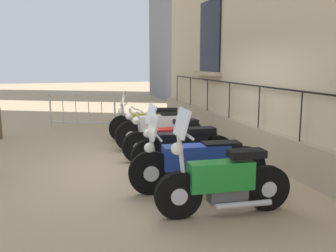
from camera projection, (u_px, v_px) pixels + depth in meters
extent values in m
plane|color=tan|center=(163.00, 167.00, 7.12)|extent=(60.00, 60.00, 0.00)
cube|color=tan|center=(259.00, 143.00, 7.64)|extent=(0.20, 13.14, 0.67)
cube|color=black|center=(210.00, 36.00, 9.98)|extent=(0.06, 1.35, 1.90)
cube|color=tan|center=(207.00, 73.00, 10.13)|extent=(0.24, 1.55, 0.10)
cube|color=black|center=(260.00, 86.00, 7.42)|extent=(0.03, 11.04, 0.03)
cylinder|color=black|center=(177.00, 88.00, 12.71)|extent=(0.02, 0.02, 0.85)
cylinder|color=black|center=(191.00, 91.00, 11.41)|extent=(0.02, 0.02, 0.85)
cylinder|color=black|center=(207.00, 95.00, 10.10)|extent=(0.02, 0.02, 0.85)
cylinder|color=black|center=(229.00, 100.00, 8.80)|extent=(0.02, 0.02, 0.85)
cylinder|color=black|center=(259.00, 107.00, 7.49)|extent=(0.02, 0.02, 0.85)
cylinder|color=black|center=(301.00, 117.00, 6.19)|extent=(0.02, 0.02, 0.85)
cylinder|color=black|center=(122.00, 128.00, 9.33)|extent=(0.69, 0.33, 0.67)
cylinder|color=silver|center=(122.00, 128.00, 9.33)|extent=(0.27, 0.23, 0.23)
cylinder|color=black|center=(182.00, 128.00, 9.36)|extent=(0.69, 0.33, 0.67)
cylinder|color=silver|center=(182.00, 128.00, 9.36)|extent=(0.27, 0.23, 0.23)
cube|color=gold|center=(150.00, 120.00, 9.31)|extent=(1.03, 0.51, 0.35)
cube|color=#4C4C51|center=(154.00, 130.00, 9.35)|extent=(0.63, 0.36, 0.23)
cube|color=black|center=(166.00, 110.00, 9.27)|extent=(0.60, 0.37, 0.10)
cylinder|color=silver|center=(124.00, 116.00, 9.28)|extent=(0.17, 0.10, 0.64)
cylinder|color=silver|center=(126.00, 104.00, 9.23)|extent=(0.19, 0.56, 0.04)
sphere|color=white|center=(121.00, 111.00, 9.26)|extent=(0.16, 0.16, 0.16)
cylinder|color=silver|center=(162.00, 135.00, 9.24)|extent=(0.89, 0.31, 0.08)
cube|color=silver|center=(123.00, 98.00, 9.20)|extent=(0.24, 0.48, 0.36)
cylinder|color=black|center=(130.00, 136.00, 8.32)|extent=(0.70, 0.16, 0.69)
cylinder|color=silver|center=(130.00, 136.00, 8.32)|extent=(0.25, 0.17, 0.24)
cylinder|color=black|center=(187.00, 133.00, 8.73)|extent=(0.70, 0.16, 0.69)
cylinder|color=silver|center=(187.00, 133.00, 8.73)|extent=(0.25, 0.17, 0.24)
cube|color=silver|center=(157.00, 124.00, 8.47)|extent=(0.89, 0.27, 0.40)
cube|color=#4C4C51|center=(162.00, 136.00, 8.55)|extent=(0.53, 0.21, 0.24)
cube|color=black|center=(172.00, 115.00, 8.54)|extent=(0.50, 0.24, 0.10)
cylinder|color=silver|center=(132.00, 122.00, 8.28)|extent=(0.16, 0.06, 0.64)
cylinder|color=silver|center=(134.00, 108.00, 8.24)|extent=(0.05, 0.55, 0.04)
sphere|color=white|center=(129.00, 116.00, 8.24)|extent=(0.16, 0.16, 0.16)
cylinder|color=silver|center=(170.00, 141.00, 8.49)|extent=(0.79, 0.10, 0.08)
cylinder|color=black|center=(138.00, 147.00, 7.40)|extent=(0.63, 0.15, 0.63)
cylinder|color=silver|center=(138.00, 147.00, 7.40)|extent=(0.22, 0.17, 0.22)
cylinder|color=black|center=(205.00, 142.00, 7.83)|extent=(0.63, 0.15, 0.63)
cylinder|color=silver|center=(205.00, 142.00, 7.83)|extent=(0.22, 0.17, 0.22)
cube|color=red|center=(170.00, 136.00, 7.57)|extent=(0.86, 0.33, 0.31)
cube|color=#4C4C51|center=(174.00, 146.00, 7.64)|extent=(0.52, 0.26, 0.22)
cube|color=black|center=(186.00, 122.00, 7.62)|extent=(0.48, 0.29, 0.10)
cylinder|color=silver|center=(140.00, 129.00, 7.36)|extent=(0.16, 0.06, 0.73)
cylinder|color=silver|center=(142.00, 112.00, 7.31)|extent=(0.05, 0.70, 0.04)
sphere|color=white|center=(136.00, 121.00, 7.30)|extent=(0.16, 0.16, 0.16)
cylinder|color=silver|center=(184.00, 152.00, 7.54)|extent=(0.77, 0.09, 0.08)
cylinder|color=black|center=(149.00, 157.00, 6.58)|extent=(0.66, 0.15, 0.65)
cylinder|color=silver|center=(149.00, 157.00, 6.58)|extent=(0.23, 0.15, 0.23)
cylinder|color=black|center=(218.00, 153.00, 6.90)|extent=(0.66, 0.15, 0.65)
cylinder|color=silver|center=(218.00, 153.00, 6.90)|extent=(0.23, 0.15, 0.23)
cube|color=black|center=(182.00, 143.00, 6.68)|extent=(0.92, 0.33, 0.38)
cube|color=#4C4C51|center=(187.00, 156.00, 6.75)|extent=(0.56, 0.26, 0.23)
cube|color=black|center=(201.00, 130.00, 6.74)|extent=(0.52, 0.29, 0.10)
cylinder|color=silver|center=(152.00, 140.00, 6.54)|extent=(0.16, 0.07, 0.62)
cylinder|color=silver|center=(154.00, 123.00, 6.49)|extent=(0.06, 0.66, 0.04)
sphere|color=white|center=(148.00, 133.00, 6.50)|extent=(0.16, 0.16, 0.16)
cylinder|color=silver|center=(199.00, 164.00, 6.66)|extent=(0.83, 0.11, 0.08)
cube|color=silver|center=(151.00, 115.00, 6.45)|extent=(0.14, 0.54, 0.36)
cylinder|color=black|center=(151.00, 173.00, 5.59)|extent=(0.69, 0.16, 0.68)
cylinder|color=silver|center=(151.00, 173.00, 5.59)|extent=(0.25, 0.14, 0.24)
cylinder|color=black|center=(245.00, 167.00, 5.89)|extent=(0.69, 0.16, 0.68)
cylinder|color=silver|center=(245.00, 167.00, 5.89)|extent=(0.25, 0.14, 0.24)
cube|color=#1E389E|center=(196.00, 156.00, 5.69)|extent=(1.06, 0.41, 0.36)
cube|color=#4C4C51|center=(202.00, 172.00, 5.76)|extent=(0.64, 0.31, 0.24)
cube|color=black|center=(222.00, 145.00, 5.74)|extent=(0.60, 0.34, 0.10)
cylinder|color=silver|center=(154.00, 154.00, 5.55)|extent=(0.16, 0.07, 0.58)
cylinder|color=silver|center=(157.00, 136.00, 5.51)|extent=(0.10, 0.72, 0.04)
sphere|color=white|center=(149.00, 148.00, 5.52)|extent=(0.16, 0.16, 0.16)
cylinder|color=silver|center=(218.00, 182.00, 5.64)|extent=(0.93, 0.16, 0.08)
cube|color=silver|center=(153.00, 126.00, 5.47)|extent=(0.17, 0.59, 0.36)
cylinder|color=black|center=(178.00, 195.00, 4.73)|extent=(0.63, 0.15, 0.63)
cylinder|color=silver|center=(178.00, 195.00, 4.73)|extent=(0.23, 0.14, 0.22)
cylinder|color=black|center=(267.00, 188.00, 5.00)|extent=(0.63, 0.15, 0.63)
cylinder|color=silver|center=(267.00, 188.00, 5.00)|extent=(0.23, 0.14, 0.22)
cube|color=#1E842D|center=(221.00, 175.00, 4.81)|extent=(0.88, 0.32, 0.37)
cube|color=#4C4C51|center=(227.00, 194.00, 4.88)|extent=(0.53, 0.24, 0.22)
cube|color=black|center=(247.00, 154.00, 4.84)|extent=(0.50, 0.27, 0.10)
cylinder|color=silver|center=(182.00, 165.00, 4.67)|extent=(0.16, 0.07, 0.81)
cylinder|color=silver|center=(186.00, 134.00, 4.61)|extent=(0.07, 0.59, 0.04)
sphere|color=white|center=(177.00, 149.00, 4.62)|extent=(0.16, 0.16, 0.16)
cylinder|color=silver|center=(243.00, 205.00, 4.79)|extent=(0.78, 0.13, 0.08)
cube|color=silver|center=(182.00, 123.00, 4.57)|extent=(0.15, 0.49, 0.36)
cylinder|color=#B7B7BF|center=(115.00, 111.00, 11.18)|extent=(0.05, 0.05, 1.05)
cylinder|color=#B7B7BF|center=(50.00, 110.00, 11.39)|extent=(0.05, 0.05, 1.05)
cylinder|color=#B7B7BF|center=(82.00, 95.00, 11.20)|extent=(1.90, 0.80, 0.04)
cylinder|color=#B7B7BF|center=(83.00, 123.00, 11.35)|extent=(1.90, 0.80, 0.04)
cylinder|color=#B7B7BF|center=(102.00, 108.00, 11.21)|extent=(0.02, 0.02, 0.87)
cylinder|color=#B7B7BF|center=(89.00, 108.00, 11.25)|extent=(0.02, 0.02, 0.87)
cylinder|color=#B7B7BF|center=(76.00, 108.00, 11.29)|extent=(0.02, 0.02, 0.87)
cylinder|color=#B7B7BF|center=(63.00, 108.00, 11.33)|extent=(0.02, 0.02, 0.87)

